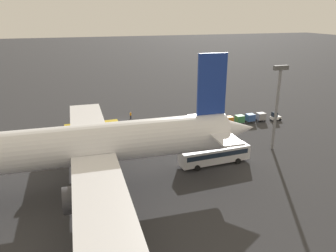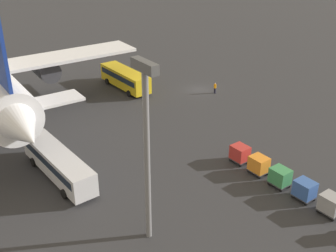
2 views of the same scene
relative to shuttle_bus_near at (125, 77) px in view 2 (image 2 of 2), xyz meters
name	(u,v)px [view 2 (image 2 of 2)]	position (x,y,z in m)	size (l,w,h in m)	color
ground_plane	(199,90)	(-7.53, -9.39, -1.86)	(600.00, 600.00, 0.00)	#2D2D30
shuttle_bus_near	(125,77)	(0.00, 0.00, 0.00)	(10.98, 3.51, 3.09)	gold
shuttle_bus_far	(58,162)	(-18.74, 19.08, -0.04)	(12.60, 3.47, 3.00)	silver
worker_person	(215,88)	(-10.11, -10.50, -0.99)	(0.38, 0.38, 1.74)	#1E1E2D
cargo_cart_grey	(331,204)	(-39.50, 0.94, -0.67)	(2.03, 1.73, 2.06)	#38383D
cargo_cart_blue	(305,189)	(-36.57, 1.01, -0.67)	(2.03, 1.73, 2.06)	#38383D
cargo_cart_green	(280,176)	(-33.63, 1.21, -0.67)	(2.03, 1.73, 2.06)	#38383D
cargo_cart_orange	(259,164)	(-30.69, 1.25, -0.67)	(2.03, 1.73, 2.06)	#38383D
cargo_cart_red	(240,153)	(-27.75, 1.20, -0.67)	(2.03, 1.73, 2.06)	#38383D
light_pole	(146,136)	(-32.16, 16.38, 8.04)	(2.80, 0.70, 15.93)	slate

